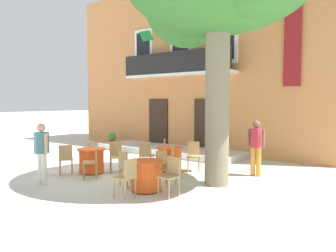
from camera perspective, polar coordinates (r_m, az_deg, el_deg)
ground_plane at (r=11.19m, az=-9.57°, el=-7.28°), size 120.00×120.00×0.00m
building_facade at (r=17.00m, az=6.26°, el=9.32°), size 13.00×5.09×7.50m
entrance_step_platform at (r=14.67m, az=-0.12°, el=-4.02°), size 6.67×1.95×0.25m
cafe_table_near_tree at (r=10.91m, az=0.28°, el=-5.42°), size 0.86×0.86×0.76m
cafe_chair_near_tree_0 at (r=10.96m, az=4.23°, el=-4.66°), size 0.56×0.56×0.91m
cafe_chair_near_tree_1 at (r=11.63m, az=-0.07°, el=-4.14°), size 0.56×0.56×0.91m
cafe_chair_near_tree_2 at (r=11.00m, az=-3.64°, el=-4.63°), size 0.53×0.53×0.91m
cafe_chair_near_tree_3 at (r=10.15m, az=0.18°, el=-5.37°), size 0.55×0.55×0.91m
cafe_table_middle at (r=10.84m, az=-12.51°, el=-5.59°), size 0.86×0.86×0.76m
cafe_chair_middle_0 at (r=10.08m, az=-12.33°, el=-5.53°), size 0.56×0.56×0.91m
cafe_chair_middle_1 at (r=10.93m, az=-8.59°, el=-4.72°), size 0.56×0.56×0.91m
cafe_chair_middle_2 at (r=11.56m, az=-12.22°, el=-4.29°), size 0.56×0.56×0.91m
cafe_chair_middle_3 at (r=10.75m, az=-16.52°, el=-5.00°), size 0.56×0.56×0.91m
cafe_table_front at (r=8.54m, az=-3.63°, el=-8.13°), size 0.86×0.86×0.76m
cafe_chair_front_0 at (r=7.91m, az=-6.76°, el=-8.11°), size 0.42×0.42×0.91m
cafe_chair_front_1 at (r=8.05m, az=0.46°, el=-7.88°), size 0.43×0.43×0.91m
cafe_chair_front_2 at (r=9.09m, az=-0.61°, el=-6.48°), size 0.42×0.42×0.91m
cafe_chair_front_3 at (r=9.07m, az=-6.89°, el=-6.54°), size 0.47×0.47×0.91m
ground_planter_left at (r=17.32m, az=-9.20°, el=-2.06°), size 0.41×0.41×0.63m
pedestrian_near_entrance at (r=10.46m, az=14.34°, el=-3.02°), size 0.53×0.36×1.64m
pedestrian_mid_plaza at (r=9.68m, az=-20.13°, el=-3.78°), size 0.53×0.39×1.62m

